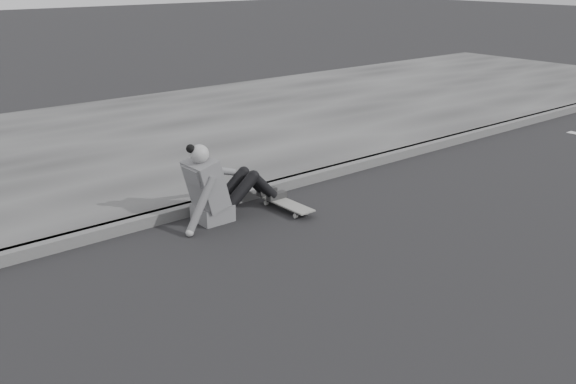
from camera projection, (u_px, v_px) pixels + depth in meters
name	position (u px, v px, depth m)	size (l,w,h in m)	color
ground	(452.00, 262.00, 5.88)	(80.00, 80.00, 0.00)	black
curb	(278.00, 186.00, 7.74)	(24.00, 0.16, 0.12)	#4F4F4F
sidewalk	(157.00, 137.00, 9.95)	(24.00, 6.00, 0.12)	#3C3C3C
skateboard	(286.00, 204.00, 7.13)	(0.20, 0.78, 0.09)	#999A95
seated_woman	(217.00, 187.00, 6.77)	(1.38, 0.46, 0.88)	#59595C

